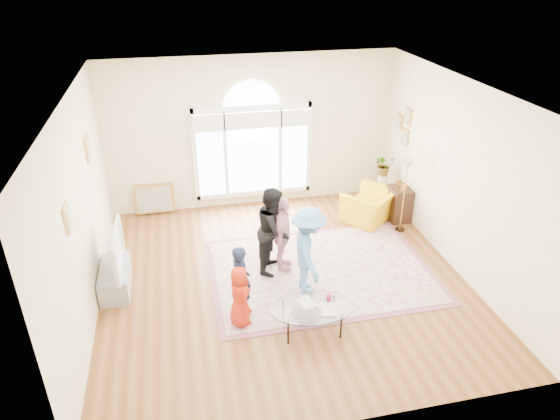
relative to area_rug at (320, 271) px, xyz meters
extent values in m
plane|color=brown|center=(-0.67, -0.07, -0.01)|extent=(6.00, 6.00, 0.00)
plane|color=#F9EDBF|center=(-0.67, 2.93, 1.59)|extent=(6.00, 0.00, 6.00)
plane|color=#F9EDBF|center=(-0.67, -3.07, 1.59)|extent=(6.00, 0.00, 6.00)
plane|color=#F9EDBF|center=(-3.67, -0.07, 1.59)|extent=(0.00, 6.00, 6.00)
plane|color=#F9EDBF|center=(2.33, -0.07, 1.59)|extent=(0.00, 6.00, 6.00)
plane|color=white|center=(-0.67, -0.07, 3.19)|extent=(6.00, 6.00, 0.00)
cube|color=white|center=(-0.67, 2.89, 0.24)|extent=(2.50, 0.08, 0.10)
cube|color=white|center=(-0.67, 2.89, 2.14)|extent=(2.50, 0.08, 0.10)
cube|color=white|center=(-1.89, 2.89, 1.19)|extent=(0.10, 0.08, 2.00)
cube|color=white|center=(0.55, 2.89, 1.19)|extent=(0.10, 0.08, 2.00)
cube|color=#C6E2FF|center=(-1.57, 2.89, 1.19)|extent=(0.55, 0.02, 1.80)
cube|color=#C6E2FF|center=(0.22, 2.89, 1.19)|extent=(0.55, 0.02, 1.80)
cube|color=#C6E2FF|center=(-0.67, 2.89, 1.19)|extent=(1.10, 0.02, 1.80)
cylinder|color=#C6E2FF|center=(-0.67, 2.89, 2.09)|extent=(1.20, 0.02, 1.20)
cube|color=white|center=(-1.26, 2.88, 1.19)|extent=(0.07, 0.04, 1.80)
cube|color=white|center=(-0.09, 2.88, 1.19)|extent=(0.07, 0.04, 1.80)
cube|color=white|center=(-1.57, 2.81, 1.91)|extent=(0.65, 0.12, 0.35)
cube|color=white|center=(-0.67, 2.81, 1.91)|extent=(1.20, 0.12, 0.35)
cube|color=white|center=(0.22, 2.81, 1.91)|extent=(0.65, 0.12, 0.35)
cube|color=tan|center=(-3.65, 1.23, 2.09)|extent=(0.03, 0.34, 0.40)
cube|color=#ADA38E|center=(-3.63, 1.23, 2.09)|extent=(0.01, 0.28, 0.34)
cube|color=tan|center=(-3.65, -0.97, 1.99)|extent=(0.03, 0.30, 0.36)
cube|color=#ADA38E|center=(-3.63, -0.97, 1.99)|extent=(0.01, 0.24, 0.30)
cube|color=tan|center=(2.31, 1.98, 2.04)|extent=(0.03, 0.28, 0.34)
cube|color=#ADA38E|center=(2.29, 1.98, 2.04)|extent=(0.01, 0.22, 0.28)
cube|color=tan|center=(2.31, 1.98, 1.61)|extent=(0.03, 0.28, 0.34)
cube|color=#ADA38E|center=(2.29, 1.98, 1.61)|extent=(0.01, 0.22, 0.28)
cube|color=tan|center=(2.31, 2.33, 1.83)|extent=(0.03, 0.26, 0.32)
cube|color=#ADA38E|center=(2.29, 2.33, 1.83)|extent=(0.01, 0.20, 0.26)
cube|color=beige|center=(0.00, 0.00, 0.00)|extent=(3.60, 2.60, 0.02)
cube|color=#844D5A|center=(0.00, 0.00, 0.00)|extent=(3.80, 2.80, 0.01)
cube|color=#95989D|center=(-3.42, 0.23, 0.20)|extent=(0.45, 1.00, 0.42)
imported|color=black|center=(-3.42, 0.23, 0.75)|extent=(0.15, 1.16, 0.67)
cube|color=#6C98E7|center=(-3.33, 0.23, 0.75)|extent=(0.02, 0.95, 0.54)
ellipsoid|color=silver|center=(-0.56, -1.42, 0.40)|extent=(1.24, 0.83, 0.02)
cylinder|color=black|center=(-0.16, -1.22, 0.19)|extent=(0.03, 0.03, 0.40)
cylinder|color=black|center=(-0.93, -1.18, 0.19)|extent=(0.03, 0.03, 0.40)
cylinder|color=black|center=(-0.19, -1.66, 0.19)|extent=(0.03, 0.03, 0.40)
cylinder|color=black|center=(-0.95, -1.62, 0.19)|extent=(0.03, 0.03, 0.40)
imported|color=#B2A58C|center=(-0.72, -1.36, 0.42)|extent=(0.29, 0.34, 0.03)
imported|color=#B2A58C|center=(-0.45, -1.51, 0.42)|extent=(0.27, 0.33, 0.02)
cylinder|color=#CA2350|center=(-0.28, -1.33, 0.47)|extent=(0.07, 0.07, 0.12)
imported|color=yellow|center=(1.51, 1.59, 0.32)|extent=(1.34, 1.32, 0.65)
cube|color=black|center=(2.11, 1.51, 0.34)|extent=(0.40, 0.50, 0.70)
cylinder|color=black|center=(1.96, 1.07, 0.00)|extent=(0.20, 0.20, 0.02)
cylinder|color=#B78B3B|center=(1.96, 1.07, 0.67)|extent=(0.02, 0.02, 1.35)
cone|color=#CCB284|center=(1.96, 1.07, 1.39)|extent=(0.28, 0.28, 0.22)
cylinder|color=white|center=(2.03, 2.22, 0.34)|extent=(0.20, 0.20, 0.70)
imported|color=#33722D|center=(2.03, 2.22, 0.92)|extent=(0.42, 0.37, 0.47)
cube|color=tan|center=(-2.80, 2.83, -0.01)|extent=(0.80, 0.14, 0.62)
imported|color=red|center=(-1.55, -1.05, 0.49)|extent=(0.44, 0.55, 0.97)
imported|color=#141D38|center=(-1.49, -0.83, 0.60)|extent=(0.41, 0.50, 1.18)
imported|color=black|center=(-0.77, 0.27, 0.77)|extent=(0.84, 0.92, 1.53)
imported|color=pink|center=(-0.63, 0.23, 0.69)|extent=(0.55, 0.86, 1.36)
imported|color=#5395D9|center=(-0.37, -0.48, 0.76)|extent=(0.61, 0.99, 1.49)
camera|label=1|loc=(-2.22, -6.89, 4.96)|focal=32.00mm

